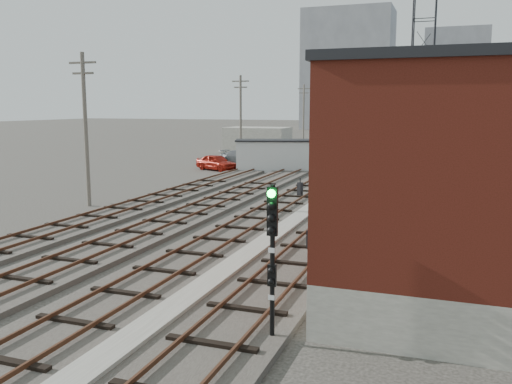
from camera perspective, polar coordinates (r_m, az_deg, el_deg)
The scene contains 23 objects.
ground at distance 67.37m, azimuth 13.13°, elevation 3.75°, with size 320.00×320.00×0.00m, color #282621.
track_right at distance 46.33m, azimuth 13.15°, elevation 1.58°, with size 3.20×90.00×0.39m.
track_mid_right at distance 46.95m, azimuth 8.29°, elevation 1.82°, with size 3.20×90.00×0.39m.
track_mid_left at distance 47.89m, azimuth 3.60°, elevation 2.03°, with size 3.20×90.00×0.39m.
track_left at distance 49.14m, azimuth -0.89°, elevation 2.23°, with size 3.20×90.00×0.39m.
platform_curb at distance 22.64m, azimuth 0.54°, elevation -5.80°, with size 0.90×28.00×0.26m, color gray.
brick_building at distance 18.81m, azimuth 19.00°, elevation 1.53°, with size 6.54×12.20×7.22m.
lattice_tower at distance 41.76m, azimuth 17.02°, elevation 10.81°, with size 1.60×1.60×15.00m.
utility_pole_left_a at distance 33.47m, azimuth -17.51°, elevation 6.69°, with size 1.80×0.24×9.00m.
utility_pole_left_b at distance 55.49m, azimuth -1.63°, elevation 7.86°, with size 1.80×0.24×9.00m.
utility_pole_left_c at distance 79.29m, azimuth 5.03°, elevation 8.18°, with size 1.80×0.24×9.00m.
utility_pole_right_a at distance 34.71m, azimuth 17.88°, elevation 6.74°, with size 1.80×0.24×9.00m.
utility_pole_right_b at distance 64.69m, azimuth 18.84°, elevation 7.55°, with size 1.80×0.24×9.00m.
apartment_left at distance 144.27m, azimuth 9.67°, elevation 12.51°, with size 22.00×14.00×30.00m, color gray.
apartment_right at distance 156.83m, azimuth 20.22°, elevation 11.07°, with size 16.00×12.00×26.00m, color gray.
shed_left at distance 70.89m, azimuth 0.17°, elevation 5.53°, with size 8.00×5.00×3.20m, color gray.
shed_right at distance 76.78m, azimuth 20.78°, elevation 5.52°, with size 6.00×6.00×4.00m, color gray.
signal_mast at distance 13.41m, azimuth 1.70°, elevation -6.31°, with size 0.40×0.41×4.04m.
switch_stand at distance 35.17m, azimuth 4.66°, elevation 0.26°, with size 0.36×0.36×1.23m.
site_trailer at distance 49.85m, azimuth 1.82°, elevation 3.89°, with size 7.46×4.97×2.89m.
car_red at distance 50.62m, azimuth -4.17°, elevation 3.13°, with size 1.75×4.36×1.49m, color maroon.
car_silver at distance 62.72m, azimuth 2.16°, elevation 4.21°, with size 1.39×3.99×1.32m, color #9EA0A5.
car_grey at distance 56.53m, azimuth -1.46°, elevation 3.71°, with size 1.93×4.76×1.38m, color slate.
Camera 1 is at (7.69, -6.67, 5.92)m, focal length 38.00 mm.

